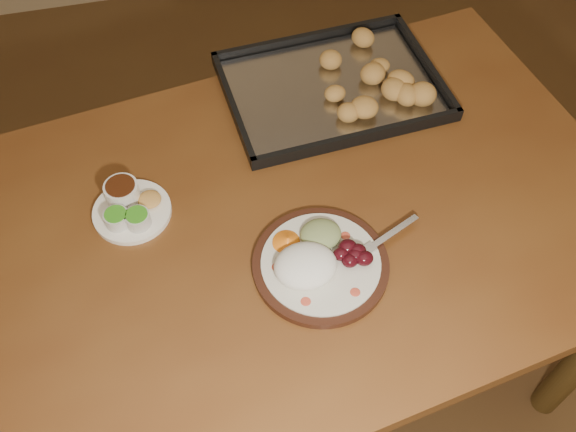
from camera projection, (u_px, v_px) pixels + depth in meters
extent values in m
plane|color=#54391C|center=(287.00, 399.00, 1.84)|extent=(4.00, 4.00, 0.00)
cube|color=brown|center=(267.00, 230.00, 1.30)|extent=(1.62, 1.12, 0.04)
cylinder|color=#433014|center=(434.00, 135.00, 1.96)|extent=(0.07, 0.07, 0.71)
cylinder|color=black|center=(321.00, 265.00, 1.22)|extent=(0.26, 0.26, 0.02)
cylinder|color=beige|center=(321.00, 263.00, 1.21)|extent=(0.23, 0.23, 0.01)
ellipsoid|color=#CA4630|center=(306.00, 301.00, 1.16)|extent=(0.02, 0.02, 0.00)
ellipsoid|color=#CA4630|center=(355.00, 292.00, 1.17)|extent=(0.02, 0.02, 0.00)
ellipsoid|color=#CA4630|center=(345.00, 236.00, 1.24)|extent=(0.02, 0.02, 0.00)
ellipsoid|color=#CA4630|center=(277.00, 267.00, 1.20)|extent=(0.02, 0.02, 0.00)
ellipsoid|color=white|center=(305.00, 266.00, 1.19)|extent=(0.13, 0.12, 0.05)
ellipsoid|color=#4E0B15|center=(350.00, 261.00, 1.19)|extent=(0.03, 0.03, 0.03)
ellipsoid|color=#4E0B15|center=(357.00, 251.00, 1.21)|extent=(0.03, 0.03, 0.03)
ellipsoid|color=#4E0B15|center=(347.00, 247.00, 1.21)|extent=(0.03, 0.03, 0.03)
ellipsoid|color=#4E0B15|center=(364.00, 258.00, 1.20)|extent=(0.03, 0.03, 0.03)
ellipsoid|color=#4E0B15|center=(341.00, 254.00, 1.20)|extent=(0.03, 0.03, 0.03)
ellipsoid|color=#4E0B15|center=(356.00, 255.00, 1.20)|extent=(0.03, 0.03, 0.03)
ellipsoid|color=tan|center=(321.00, 234.00, 1.23)|extent=(0.09, 0.08, 0.03)
cone|color=orange|center=(288.00, 240.00, 1.23)|extent=(0.08, 0.08, 0.03)
cube|color=silver|center=(393.00, 232.00, 1.24)|extent=(0.12, 0.06, 0.00)
cube|color=silver|center=(367.00, 249.00, 1.22)|extent=(0.04, 0.03, 0.00)
cylinder|color=silver|center=(361.00, 259.00, 1.21)|extent=(0.03, 0.01, 0.00)
cylinder|color=silver|center=(359.00, 256.00, 1.21)|extent=(0.03, 0.01, 0.00)
cylinder|color=silver|center=(357.00, 254.00, 1.21)|extent=(0.03, 0.01, 0.00)
cylinder|color=silver|center=(355.00, 252.00, 1.22)|extent=(0.03, 0.01, 0.00)
cylinder|color=white|center=(132.00, 212.00, 1.29)|extent=(0.16, 0.16, 0.01)
cylinder|color=beige|center=(117.00, 219.00, 1.26)|extent=(0.05, 0.05, 0.03)
cylinder|color=#39941D|center=(115.00, 214.00, 1.25)|extent=(0.04, 0.04, 0.00)
cylinder|color=beige|center=(138.00, 219.00, 1.26)|extent=(0.05, 0.05, 0.03)
cylinder|color=#39941D|center=(137.00, 215.00, 1.24)|extent=(0.04, 0.04, 0.00)
cylinder|color=white|center=(122.00, 192.00, 1.29)|extent=(0.07, 0.07, 0.04)
cylinder|color=#38180A|center=(120.00, 186.00, 1.27)|extent=(0.06, 0.06, 0.00)
ellipsoid|color=#D7944C|center=(150.00, 199.00, 1.29)|extent=(0.05, 0.05, 0.02)
cube|color=black|center=(332.00, 89.00, 1.50)|extent=(0.52, 0.39, 0.01)
cube|color=black|center=(308.00, 38.00, 1.58)|extent=(0.49, 0.05, 0.02)
cube|color=black|center=(360.00, 137.00, 1.39)|extent=(0.49, 0.05, 0.02)
cube|color=black|center=(426.00, 63.00, 1.53)|extent=(0.04, 0.36, 0.02)
cube|color=black|center=(233.00, 106.00, 1.45)|extent=(0.04, 0.36, 0.02)
cube|color=silver|center=(332.00, 87.00, 1.50)|extent=(0.48, 0.36, 0.00)
ellipsoid|color=gold|center=(357.00, 75.00, 1.49)|extent=(0.05, 0.05, 0.04)
ellipsoid|color=gold|center=(372.00, 60.00, 1.52)|extent=(0.07, 0.07, 0.04)
ellipsoid|color=gold|center=(336.00, 51.00, 1.54)|extent=(0.07, 0.07, 0.04)
ellipsoid|color=gold|center=(324.00, 64.00, 1.51)|extent=(0.05, 0.05, 0.04)
ellipsoid|color=gold|center=(300.00, 63.00, 1.51)|extent=(0.07, 0.07, 0.04)
ellipsoid|color=gold|center=(308.00, 79.00, 1.48)|extent=(0.07, 0.07, 0.04)
ellipsoid|color=gold|center=(279.00, 92.00, 1.46)|extent=(0.05, 0.05, 0.04)
ellipsoid|color=gold|center=(310.00, 103.00, 1.44)|extent=(0.07, 0.07, 0.04)
ellipsoid|color=gold|center=(308.00, 103.00, 1.44)|extent=(0.07, 0.07, 0.04)
ellipsoid|color=gold|center=(347.00, 108.00, 1.43)|extent=(0.05, 0.05, 0.04)
ellipsoid|color=gold|center=(351.00, 89.00, 1.46)|extent=(0.07, 0.07, 0.04)
ellipsoid|color=gold|center=(384.00, 81.00, 1.48)|extent=(0.07, 0.07, 0.04)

